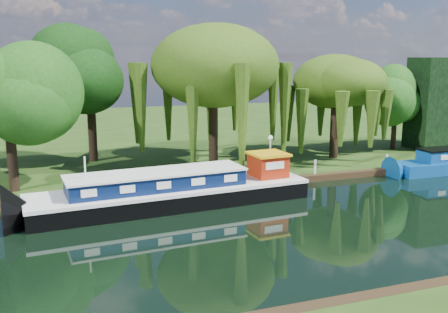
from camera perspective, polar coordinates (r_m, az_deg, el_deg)
name	(u,v)px	position (r m, az deg, el deg)	size (l,w,h in m)	color
ground	(344,221)	(27.26, 13.57, -7.19)	(120.00, 120.00, 0.00)	black
far_bank	(181,130)	(57.97, -4.94, 3.08)	(120.00, 52.00, 0.45)	#1B380F
dutch_barge	(175,191)	(29.19, -5.65, -3.93)	(16.52, 4.91, 3.44)	black
red_dinghy	(161,208)	(28.88, -7.17, -5.90)	(1.96, 2.75, 0.57)	maroon
willow_left	(213,67)	(37.42, -1.27, 10.15)	(8.37, 8.37, 10.04)	black
willow_right	(336,91)	(40.96, 12.69, 7.36)	(6.09, 6.09, 7.42)	black
tree_far_left	(7,93)	(32.33, -23.59, 6.63)	(5.39, 5.39, 8.68)	black
tree_far_mid	(89,76)	(39.94, -15.12, 8.84)	(5.85, 5.85, 9.57)	black
tree_far_right	(396,99)	(46.34, 19.06, 6.20)	(3.90, 3.90, 6.38)	black
conifer_hedge	(443,103)	(48.92, 23.74, 5.62)	(6.00, 3.00, 8.00)	black
lamppost	(270,143)	(35.85, 5.31, 1.50)	(0.36, 0.36, 2.56)	silver
mooring_posts	(269,171)	(33.86, 5.21, -1.62)	(19.16, 0.16, 1.00)	silver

